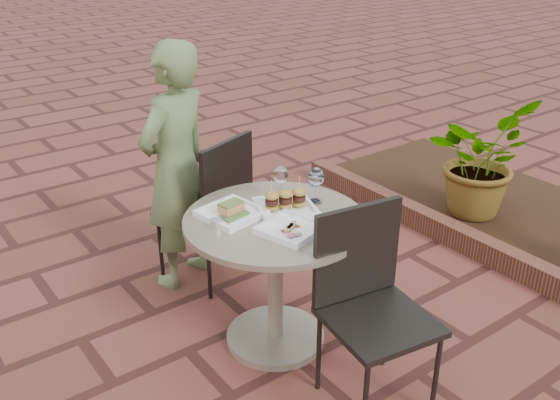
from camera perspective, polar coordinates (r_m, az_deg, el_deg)
ground at (r=3.29m, az=1.84°, el=-14.55°), size 60.00×60.00×0.00m
cafe_table at (r=3.15m, az=-0.44°, el=-5.67°), size 0.90×0.90×0.73m
chair_far at (r=3.67m, az=-6.03°, el=0.09°), size 0.56×0.56×0.93m
chair_near at (r=2.83m, az=8.09°, el=-8.31°), size 0.50×0.50×0.93m
diner at (r=3.65m, az=-9.46°, el=2.92°), size 0.63×0.52×1.47m
plate_salmon at (r=3.05m, az=-4.46°, el=-1.12°), size 0.31×0.31×0.07m
plate_sliders at (r=3.09m, az=0.50°, el=-0.34°), size 0.35×0.35×0.18m
plate_tuna at (r=2.90m, az=0.98°, el=-2.61°), size 0.32×0.32×0.03m
wine_glass_right at (r=3.15m, az=3.34°, el=2.04°), size 0.08×0.08×0.19m
wine_glass_mid at (r=3.17m, az=0.06°, el=2.29°), size 0.08×0.08×0.19m
wine_glass_far at (r=3.16m, az=3.20°, el=1.81°), size 0.07×0.07×0.17m
steel_ramekin at (r=2.95m, az=-5.86°, el=-2.14°), size 0.07×0.07×0.04m
cutlery_set at (r=3.05m, az=6.55°, el=-1.62°), size 0.14×0.19×0.00m
planter_curb at (r=4.40m, az=15.96°, el=-3.21°), size 0.12×3.00×0.15m
mulch_bed at (r=4.95m, az=20.96°, el=-1.25°), size 1.30×3.00×0.06m
potted_plant_a at (r=4.67m, az=17.69°, el=3.64°), size 0.90×0.83×0.83m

